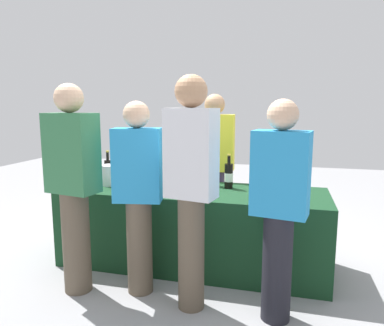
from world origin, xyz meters
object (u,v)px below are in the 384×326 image
(wine_bottle_3, at_px, (275,178))
(guest_2, at_px, (191,183))
(guest_1, at_px, (138,191))
(wine_bottle_4, at_px, (289,179))
(server_pouring, at_px, (214,164))
(wine_bottle_2, at_px, (229,176))
(guest_0, at_px, (73,182))
(wine_bottle_1, at_px, (216,174))
(wine_glass_0, at_px, (114,180))
(wine_glass_3, at_px, (201,181))
(guest_3, at_px, (279,204))
(ice_bucket, at_px, (112,175))
(wine_glass_1, at_px, (152,178))
(wine_bottle_0, at_px, (108,171))
(wine_glass_2, at_px, (162,181))

(wine_bottle_3, bearing_deg, guest_2, -121.35)
(guest_1, distance_m, guest_2, 0.49)
(wine_bottle_4, relative_size, server_pouring, 0.18)
(guest_1, bearing_deg, wine_bottle_2, 41.12)
(guest_0, bearing_deg, guest_1, 22.85)
(wine_bottle_1, xyz_separation_m, wine_glass_0, (-0.87, -0.39, -0.03))
(wine_glass_3, bearing_deg, guest_3, -43.53)
(ice_bucket, distance_m, guest_0, 0.73)
(wine_glass_3, height_order, guest_3, guest_3)
(wine_glass_3, height_order, guest_1, guest_1)
(server_pouring, bearing_deg, wine_glass_1, 54.20)
(wine_bottle_0, xyz_separation_m, wine_bottle_2, (1.24, 0.02, 0.00))
(guest_3, bearing_deg, wine_bottle_0, 164.04)
(wine_glass_0, xyz_separation_m, guest_0, (-0.08, -0.53, 0.09))
(wine_bottle_1, bearing_deg, wine_glass_2, -139.93)
(wine_glass_0, distance_m, guest_3, 1.59)
(guest_0, xyz_separation_m, guest_1, (0.50, 0.11, -0.07))
(wine_bottle_4, relative_size, wine_glass_2, 2.11)
(wine_bottle_0, xyz_separation_m, guest_2, (1.11, -0.86, 0.11))
(wine_glass_1, xyz_separation_m, guest_1, (0.09, -0.55, 0.01))
(server_pouring, relative_size, guest_3, 1.05)
(wine_bottle_1, height_order, wine_glass_3, wine_bottle_1)
(wine_bottle_1, height_order, guest_3, guest_3)
(server_pouring, bearing_deg, wine_bottle_0, 23.80)
(wine_bottle_4, height_order, wine_glass_1, wine_bottle_4)
(wine_glass_1, relative_size, guest_2, 0.08)
(ice_bucket, relative_size, guest_3, 0.14)
(wine_glass_0, height_order, wine_glass_1, wine_glass_1)
(wine_glass_3, distance_m, guest_2, 0.69)
(wine_bottle_4, distance_m, wine_glass_2, 1.17)
(wine_glass_1, distance_m, guest_2, 0.88)
(wine_bottle_3, height_order, wine_glass_2, wine_bottle_3)
(wine_bottle_2, relative_size, guest_3, 0.21)
(wine_bottle_3, xyz_separation_m, guest_0, (-1.51, -0.90, 0.07))
(wine_bottle_1, height_order, wine_bottle_4, wine_bottle_1)
(wine_bottle_0, xyz_separation_m, wine_glass_2, (0.68, -0.28, -0.02))
(wine_bottle_3, distance_m, server_pouring, 0.81)
(wine_glass_0, xyz_separation_m, wine_glass_2, (0.45, 0.04, 0.00))
(wine_bottle_4, xyz_separation_m, wine_glass_3, (-0.77, -0.26, -0.01))
(wine_bottle_1, height_order, wine_bottle_2, wine_bottle_1)
(wine_glass_3, relative_size, guest_3, 0.09)
(wine_bottle_0, bearing_deg, wine_glass_1, -18.74)
(wine_bottle_2, bearing_deg, wine_glass_0, -161.40)
(wine_bottle_3, bearing_deg, wine_bottle_1, 177.83)
(guest_0, bearing_deg, guest_2, 9.49)
(wine_glass_2, bearing_deg, wine_bottle_0, 157.75)
(wine_glass_1, height_order, server_pouring, server_pouring)
(guest_0, bearing_deg, wine_glass_1, 68.28)
(wine_bottle_3, xyz_separation_m, guest_2, (-0.56, -0.91, 0.11))
(wine_bottle_2, xyz_separation_m, wine_bottle_4, (0.55, 0.06, -0.01))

